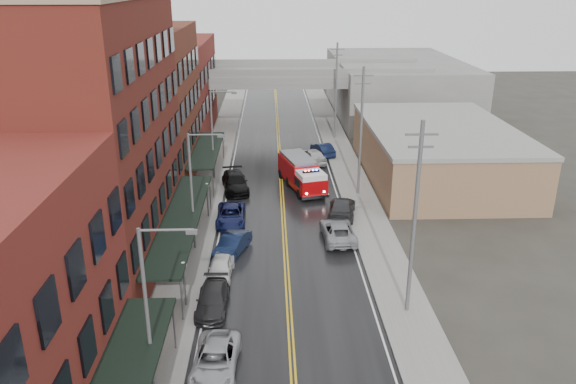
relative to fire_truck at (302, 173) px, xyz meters
name	(u,v)px	position (x,y,z in m)	size (l,w,h in m)	color
road	(283,216)	(-1.97, -6.99, -1.56)	(11.00, 160.00, 0.02)	black
sidewalk_left	(198,217)	(-9.27, -6.99, -1.49)	(3.00, 160.00, 0.15)	slate
sidewalk_right	(368,215)	(5.33, -6.99, -1.49)	(3.00, 160.00, 0.15)	slate
curb_left	(217,217)	(-7.62, -6.99, -1.49)	(0.30, 160.00, 0.15)	gray
curb_right	(349,215)	(3.68, -6.99, -1.49)	(0.30, 160.00, 0.15)	gray
brick_building_b	(90,138)	(-15.27, -13.99, 7.43)	(9.00, 20.00, 18.00)	#5A1A17
brick_building_c	(145,106)	(-15.27, 3.51, 5.93)	(9.00, 15.00, 15.00)	#60291C
brick_building_far	(174,89)	(-15.27, 21.01, 4.43)	(9.00, 20.00, 12.00)	maroon
tan_building	(438,153)	(14.03, 3.01, 0.93)	(14.00, 22.00, 5.00)	#8D6E4C
right_far_block	(396,86)	(16.03, 33.01, 2.43)	(18.00, 30.00, 8.00)	slate
awning_1	(182,218)	(-9.46, -13.99, 1.42)	(2.60, 18.00, 3.09)	black
awning_2	(207,149)	(-9.46, 3.51, 1.42)	(2.60, 13.00, 3.09)	black
globe_lamp_1	(184,274)	(-8.37, -20.99, 0.75)	(0.44, 0.44, 3.12)	#59595B
globe_lamp_2	(207,192)	(-8.37, -6.99, 0.75)	(0.44, 0.44, 3.12)	#59595B
street_lamp_0	(152,304)	(-8.52, -28.99, 3.62)	(2.64, 0.22, 9.00)	#59595B
street_lamp_1	(195,185)	(-8.52, -12.99, 3.62)	(2.64, 0.22, 9.00)	#59595B
street_lamp_2	(215,129)	(-8.52, 3.01, 3.62)	(2.64, 0.22, 9.00)	#59595B
utility_pole_0	(415,217)	(5.23, -21.99, 4.74)	(1.80, 0.24, 12.00)	#59595B
utility_pole_1	(361,130)	(5.23, -1.99, 4.74)	(1.80, 0.24, 12.00)	#59595B
utility_pole_2	(336,90)	(5.23, 18.01, 4.74)	(1.80, 0.24, 12.00)	#59595B
overpass	(277,83)	(-1.97, 25.01, 4.42)	(40.00, 10.00, 7.50)	slate
fire_truck	(302,173)	(0.00, 0.00, 0.00)	(4.75, 8.30, 2.89)	#A3070A
parked_car_left_2	(215,361)	(-5.98, -27.26, -0.88)	(2.28, 4.95, 1.38)	#A4A8AB
parked_car_left_3	(213,299)	(-6.68, -21.29, -0.90)	(1.87, 4.60, 1.33)	#252427
parked_car_left_4	(221,267)	(-6.50, -17.17, -0.89)	(1.59, 3.95, 1.35)	silver
parked_car_left_5	(232,245)	(-5.92, -13.82, -0.84)	(1.54, 4.41, 1.45)	#0E1833
parked_car_left_6	(231,215)	(-6.37, -8.19, -0.86)	(2.36, 5.11, 1.42)	#131948
parked_car_left_7	(235,182)	(-6.45, -0.40, -0.75)	(2.30, 5.65, 1.64)	black
parked_car_right_0	(338,231)	(2.19, -11.63, -0.84)	(2.42, 5.24, 1.46)	gray
parked_car_right_1	(342,208)	(3.03, -7.19, -0.78)	(2.21, 5.43, 1.58)	#2B2B2E
parked_car_right_2	(312,156)	(1.64, 8.02, -0.74)	(1.95, 4.84, 1.65)	#B7B7B7
parked_car_right_3	(323,149)	(3.03, 10.81, -0.83)	(1.57, 4.50, 1.48)	#0E1733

